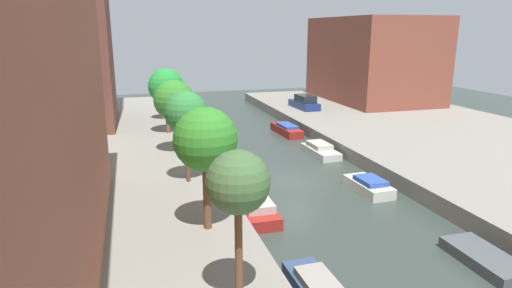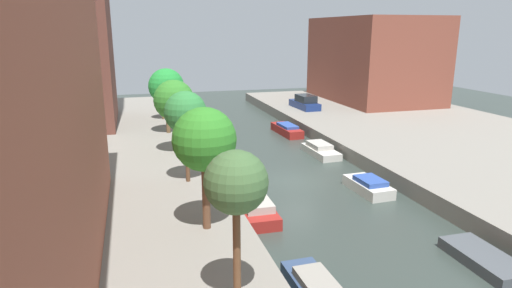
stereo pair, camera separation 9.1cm
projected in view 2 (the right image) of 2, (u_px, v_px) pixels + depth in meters
ground_plane at (298, 181)px, 27.17m from camera, size 84.00×84.00×0.00m
quay_left at (32, 198)px, 23.06m from camera, size 20.00×64.00×1.00m
quay_right at (495, 155)px, 31.02m from camera, size 20.00×64.00×1.00m
low_block_right at (373, 59)px, 51.35m from camera, size 10.00×15.76×9.53m
street_tree_0 at (236, 184)px, 12.43m from camera, size 1.87×1.87×4.86m
street_tree_1 at (204, 140)px, 17.55m from camera, size 2.61×2.61×5.16m
street_tree_2 at (185, 113)px, 23.24m from camera, size 2.27×2.27×5.01m
street_tree_3 at (174, 100)px, 29.16m from camera, size 2.70×2.70×4.93m
street_tree_4 at (166, 87)px, 34.71m from camera, size 2.82×2.82×5.19m
street_tree_5 at (161, 88)px, 40.36m from camera, size 2.19×2.19×4.06m
parked_car at (305, 103)px, 46.48m from camera, size 1.95×4.59×1.46m
moored_boat_left_2 at (257, 211)px, 21.68m from camera, size 1.68×3.40×0.98m
moored_boat_left_3 at (230, 169)px, 28.29m from camera, size 1.38×3.09×0.95m
moored_boat_left_4 at (208, 141)px, 35.47m from camera, size 1.46×4.29×0.85m
moored_boat_right_1 at (484, 259)px, 17.47m from camera, size 1.69×3.56×0.48m
moored_boat_right_2 at (368, 186)px, 25.28m from camera, size 1.64×3.37×0.89m
moored_boat_right_3 at (320, 150)px, 32.85m from camera, size 1.68×3.99×0.88m
moored_boat_right_4 at (287, 130)px, 39.36m from camera, size 1.61×4.62×0.93m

